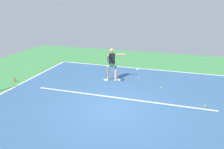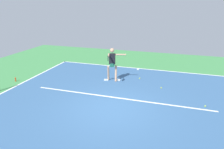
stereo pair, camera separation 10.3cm
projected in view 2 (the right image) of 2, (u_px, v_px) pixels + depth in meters
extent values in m
plane|color=#428E4C|center=(112.00, 108.00, 8.65)|extent=(21.40, 21.40, 0.00)
cube|color=#38608E|center=(112.00, 108.00, 8.64)|extent=(10.98, 11.52, 0.00)
cube|color=white|center=(139.00, 68.00, 13.78)|extent=(10.98, 0.10, 0.01)
cube|color=white|center=(5.00, 92.00, 10.21)|extent=(0.10, 11.52, 0.01)
cube|color=white|center=(119.00, 98.00, 9.54)|extent=(8.24, 0.10, 0.01)
cube|color=white|center=(138.00, 69.00, 13.60)|extent=(0.10, 0.30, 0.01)
cylinder|color=tan|center=(116.00, 73.00, 11.52)|extent=(0.20, 0.36, 0.87)
cube|color=white|center=(118.00, 80.00, 11.64)|extent=(0.26, 0.16, 0.07)
cylinder|color=tan|center=(108.00, 73.00, 11.54)|extent=(0.20, 0.36, 0.87)
cube|color=white|center=(106.00, 80.00, 11.67)|extent=(0.26, 0.16, 0.07)
cube|color=#1E664C|center=(112.00, 65.00, 11.37)|extent=(0.29, 0.26, 0.20)
cube|color=black|center=(112.00, 59.00, 11.26)|extent=(0.38, 0.26, 0.56)
sphere|color=tan|center=(112.00, 50.00, 11.11)|extent=(0.23, 0.23, 0.23)
cylinder|color=tan|center=(121.00, 55.00, 11.17)|extent=(0.56, 0.23, 0.08)
cylinder|color=tan|center=(109.00, 55.00, 10.92)|extent=(0.23, 0.56, 0.08)
cylinder|color=black|center=(108.00, 57.00, 10.55)|extent=(0.09, 0.22, 0.03)
torus|color=black|center=(108.00, 58.00, 10.32)|extent=(0.10, 0.29, 0.29)
cylinder|color=silver|center=(108.00, 58.00, 10.32)|extent=(0.07, 0.24, 0.25)
sphere|color=yellow|center=(161.00, 88.00, 10.58)|extent=(0.07, 0.07, 0.07)
sphere|color=#C6E53D|center=(205.00, 106.00, 8.73)|extent=(0.07, 0.07, 0.07)
sphere|color=#CCE033|center=(140.00, 78.00, 11.91)|extent=(0.07, 0.07, 0.07)
cylinder|color=#D84C1E|center=(16.00, 79.00, 11.50)|extent=(0.07, 0.07, 0.22)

